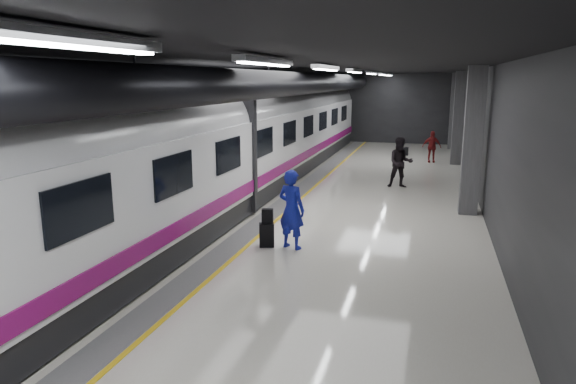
% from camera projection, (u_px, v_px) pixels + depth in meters
% --- Properties ---
extents(ground, '(40.00, 40.00, 0.00)m').
position_uv_depth(ground, '(311.00, 219.00, 15.39)').
color(ground, silver).
rests_on(ground, ground).
extents(platform_hall, '(10.02, 40.02, 4.51)m').
position_uv_depth(platform_hall, '(310.00, 98.00, 15.61)').
color(platform_hall, black).
rests_on(platform_hall, ground).
extents(train, '(3.05, 38.00, 4.05)m').
position_uv_depth(train, '(209.00, 147.00, 15.81)').
color(train, black).
rests_on(train, ground).
extents(traveler_main, '(0.83, 0.68, 1.97)m').
position_uv_depth(traveler_main, '(292.00, 209.00, 12.53)').
color(traveler_main, '#181CB4').
rests_on(traveler_main, ground).
extents(suitcase_main, '(0.42, 0.34, 0.60)m').
position_uv_depth(suitcase_main, '(267.00, 235.00, 12.79)').
color(suitcase_main, black).
rests_on(suitcase_main, ground).
extents(shoulder_bag, '(0.29, 0.19, 0.37)m').
position_uv_depth(shoulder_bag, '(267.00, 216.00, 12.71)').
color(shoulder_bag, black).
rests_on(shoulder_bag, suitcase_main).
extents(traveler_far_a, '(1.06, 0.89, 1.94)m').
position_uv_depth(traveler_far_a, '(400.00, 163.00, 19.69)').
color(traveler_far_a, black).
rests_on(traveler_far_a, ground).
extents(traveler_far_b, '(0.97, 0.51, 1.58)m').
position_uv_depth(traveler_far_b, '(432.00, 147.00, 25.84)').
color(traveler_far_b, maroon).
rests_on(traveler_far_b, ground).
extents(suitcase_far, '(0.32, 0.22, 0.44)m').
position_uv_depth(suitcase_far, '(405.00, 151.00, 28.29)').
color(suitcase_far, black).
rests_on(suitcase_far, ground).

